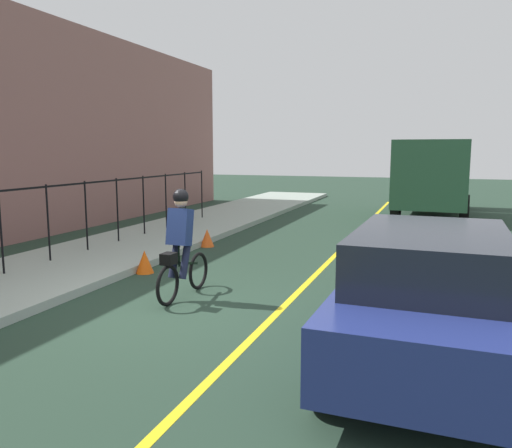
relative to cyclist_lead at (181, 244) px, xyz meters
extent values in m
plane|color=#22382A|center=(-0.55, -0.14, -0.91)|extent=(80.00, 80.00, 0.00)
cube|color=yellow|center=(-0.55, -1.74, -0.91)|extent=(36.00, 0.12, 0.01)
cube|color=#96A398|center=(-0.55, 3.26, -0.84)|extent=(40.00, 3.20, 0.15)
cylinder|color=black|center=(-0.16, 3.66, 0.04)|extent=(0.04, 0.04, 1.60)
cylinder|color=black|center=(1.06, 3.66, 0.04)|extent=(0.04, 0.04, 1.60)
cylinder|color=black|center=(2.28, 3.66, 0.04)|extent=(0.04, 0.04, 1.60)
cylinder|color=black|center=(3.50, 3.66, 0.04)|extent=(0.04, 0.04, 1.60)
cylinder|color=black|center=(4.71, 3.66, 0.04)|extent=(0.04, 0.04, 1.60)
cylinder|color=black|center=(5.93, 3.66, 0.04)|extent=(0.04, 0.04, 1.60)
cylinder|color=black|center=(7.15, 3.66, 0.04)|extent=(0.04, 0.04, 1.60)
cylinder|color=black|center=(8.37, 3.66, 0.04)|extent=(0.04, 0.04, 1.60)
cube|color=black|center=(0.45, 3.66, 0.79)|extent=(15.83, 0.04, 0.04)
torus|color=black|center=(0.61, -0.01, -0.58)|extent=(0.66, 0.07, 0.66)
torus|color=black|center=(-0.44, 0.01, -0.58)|extent=(0.66, 0.07, 0.66)
cube|color=black|center=(0.08, 0.00, -0.33)|extent=(0.93, 0.06, 0.24)
cylinder|color=black|center=(-0.07, 0.00, -0.18)|extent=(0.03, 0.03, 0.35)
cube|color=navy|center=(-0.02, 0.00, 0.29)|extent=(0.35, 0.37, 0.63)
sphere|color=tan|center=(0.03, 0.00, 0.71)|extent=(0.22, 0.22, 0.22)
sphere|color=black|center=(0.03, 0.00, 0.78)|extent=(0.26, 0.26, 0.26)
cylinder|color=#191E38|center=(-0.04, 0.10, -0.23)|extent=(0.34, 0.13, 0.65)
cylinder|color=#191E38|center=(-0.04, -0.10, -0.23)|extent=(0.34, 0.13, 0.65)
cube|color=black|center=(-0.39, 0.01, -0.16)|extent=(0.24, 0.20, 0.18)
cube|color=navy|center=(-1.29, -3.91, -0.24)|extent=(4.44, 1.90, 0.70)
cube|color=#1E232D|center=(-1.49, -3.90, 0.39)|extent=(2.50, 1.64, 0.56)
cylinder|color=black|center=(0.22, -3.09, -0.59)|extent=(0.65, 0.24, 0.64)
cylinder|color=black|center=(0.18, -4.79, -0.59)|extent=(0.65, 0.24, 0.64)
cylinder|color=black|center=(-2.77, -3.02, -0.59)|extent=(0.65, 0.24, 0.64)
cube|color=#29573A|center=(12.18, -3.71, 0.72)|extent=(4.84, 2.56, 2.30)
cube|color=#C3B2C5|center=(15.60, -3.82, 0.52)|extent=(1.89, 2.27, 1.90)
cylinder|color=black|center=(15.50, -2.70, -0.43)|extent=(0.97, 0.33, 0.96)
cylinder|color=black|center=(15.42, -4.94, -0.43)|extent=(0.97, 0.33, 0.96)
cylinder|color=black|center=(11.16, -2.55, -0.43)|extent=(0.97, 0.33, 0.96)
cylinder|color=black|center=(11.08, -4.79, -0.43)|extent=(0.97, 0.33, 0.96)
cone|color=#EA550C|center=(1.31, 1.53, -0.68)|extent=(0.36, 0.36, 0.46)
cone|color=#EE5819|center=(4.30, 1.56, -0.68)|extent=(0.36, 0.36, 0.45)
camera|label=1|loc=(-7.33, -3.95, 1.54)|focal=35.75mm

